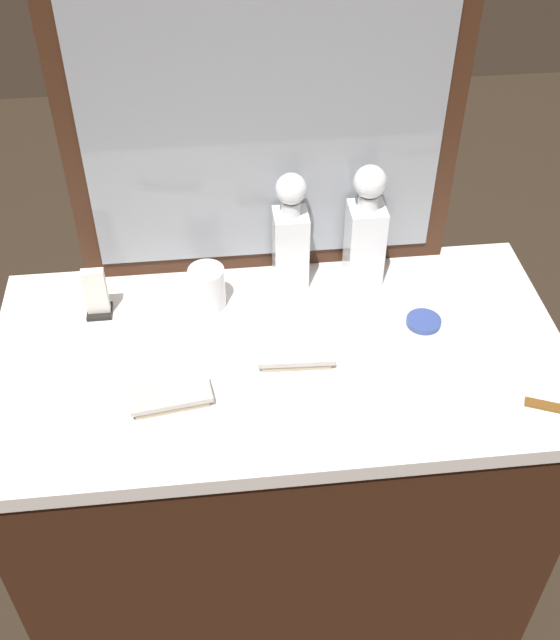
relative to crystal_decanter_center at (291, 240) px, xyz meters
name	(u,v)px	position (x,y,z in m)	size (l,w,h in m)	color
ground_plane	(280,578)	(-0.05, -0.22, -0.96)	(6.00, 6.00, 0.00)	#2D2319
dresser	(280,482)	(-0.05, -0.22, -0.53)	(1.12, 0.59, 0.85)	#381E11
dresser_mirror	(264,126)	(-0.05, 0.06, 0.23)	(0.78, 0.03, 0.67)	#381E11
crystal_decanter_center	(291,240)	(0.00, 0.00, 0.00)	(0.07, 0.07, 0.26)	white
crystal_decanter_right	(365,235)	(0.16, 0.00, 0.00)	(0.07, 0.07, 0.27)	white
crystal_tumbler_center	(207,289)	(-0.18, -0.06, -0.06)	(0.07, 0.07, 0.09)	white
silver_brush_center	(170,398)	(-0.26, -0.33, -0.09)	(0.16, 0.08, 0.02)	#B7A88C
silver_brush_far_left	(296,356)	(-0.02, -0.25, -0.09)	(0.15, 0.07, 0.02)	#B7A88C
porcelain_dish	(424,322)	(0.25, -0.17, -0.10)	(0.07, 0.07, 0.01)	#33478C
tortoiseshell_comb	(559,408)	(0.44, -0.42, -0.10)	(0.12, 0.07, 0.01)	brown
napkin_holder	(97,296)	(-0.40, -0.07, -0.06)	(0.05, 0.05, 0.11)	black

